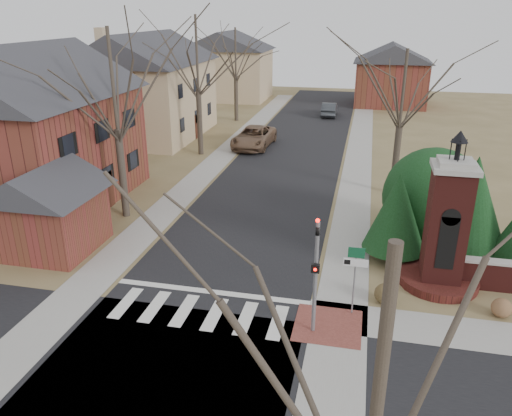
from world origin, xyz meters
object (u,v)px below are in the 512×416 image
(pickup_truck, at_px, (254,137))
(traffic_signal_pole, at_px, (316,267))
(brick_gate_monument, at_px, (445,236))
(distant_car, at_px, (329,109))
(sign_post, at_px, (355,268))

(pickup_truck, bearing_deg, traffic_signal_pole, -69.93)
(brick_gate_monument, bearing_deg, distant_car, 102.13)
(pickup_truck, bearing_deg, distant_car, 73.43)
(brick_gate_monument, xyz_separation_m, pickup_truck, (-12.40, 20.04, -1.34))
(sign_post, bearing_deg, distant_car, 96.09)
(sign_post, xyz_separation_m, distant_car, (-3.99, 37.43, -1.24))
(sign_post, height_order, brick_gate_monument, brick_gate_monument)
(traffic_signal_pole, distance_m, distant_car, 38.98)
(pickup_truck, bearing_deg, sign_post, -66.08)
(pickup_truck, height_order, distant_car, pickup_truck)
(pickup_truck, xyz_separation_m, distant_car, (5.00, 14.38, -0.12))
(distant_car, bearing_deg, traffic_signal_pole, 92.75)
(traffic_signal_pole, xyz_separation_m, distant_car, (-2.70, 38.84, -1.88))
(sign_post, bearing_deg, brick_gate_monument, 41.42)
(traffic_signal_pole, xyz_separation_m, sign_post, (1.29, 1.41, -0.64))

